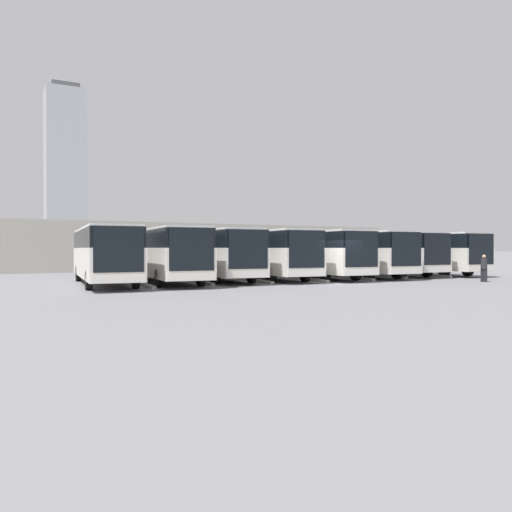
# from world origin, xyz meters

# --- Properties ---
(ground_plane) EXTENTS (600.00, 600.00, 0.00)m
(ground_plane) POSITION_xyz_m (0.00, 0.00, 0.00)
(ground_plane) COLOR slate
(bus_0) EXTENTS (3.45, 12.05, 3.18)m
(bus_0) POSITION_xyz_m (-12.26, -5.51, 1.79)
(bus_0) COLOR silver
(bus_0) RESTS_ON ground_plane
(curb_divider_0) EXTENTS (0.68, 5.86, 0.15)m
(curb_divider_0) POSITION_xyz_m (-10.51, -3.75, 0.07)
(curb_divider_0) COLOR #9E9E99
(curb_divider_0) RESTS_ON ground_plane
(bus_1) EXTENTS (3.45, 12.05, 3.18)m
(bus_1) POSITION_xyz_m (-8.76, -6.13, 1.79)
(bus_1) COLOR silver
(bus_1) RESTS_ON ground_plane
(curb_divider_1) EXTENTS (0.68, 5.86, 0.15)m
(curb_divider_1) POSITION_xyz_m (-7.01, -4.37, 0.07)
(curb_divider_1) COLOR #9E9E99
(curb_divider_1) RESTS_ON ground_plane
(bus_2) EXTENTS (3.45, 12.05, 3.18)m
(bus_2) POSITION_xyz_m (-5.25, -5.38, 1.79)
(bus_2) COLOR silver
(bus_2) RESTS_ON ground_plane
(curb_divider_2) EXTENTS (0.68, 5.86, 0.15)m
(curb_divider_2) POSITION_xyz_m (-3.50, -3.62, 0.07)
(curb_divider_2) COLOR #9E9E99
(curb_divider_2) RESTS_ON ground_plane
(bus_3) EXTENTS (3.45, 12.05, 3.18)m
(bus_3) POSITION_xyz_m (-1.75, -5.39, 1.79)
(bus_3) COLOR silver
(bus_3) RESTS_ON ground_plane
(curb_divider_3) EXTENTS (0.68, 5.86, 0.15)m
(curb_divider_3) POSITION_xyz_m (0.00, -3.63, 0.07)
(curb_divider_3) COLOR #9E9E99
(curb_divider_3) RESTS_ON ground_plane
(bus_4) EXTENTS (3.45, 12.05, 3.18)m
(bus_4) POSITION_xyz_m (1.75, -5.88, 1.79)
(bus_4) COLOR silver
(bus_4) RESTS_ON ground_plane
(curb_divider_4) EXTENTS (0.68, 5.86, 0.15)m
(curb_divider_4) POSITION_xyz_m (3.50, -4.12, 0.07)
(curb_divider_4) COLOR #9E9E99
(curb_divider_4) RESTS_ON ground_plane
(bus_5) EXTENTS (3.45, 12.05, 3.18)m
(bus_5) POSITION_xyz_m (5.26, -6.22, 1.79)
(bus_5) COLOR silver
(bus_5) RESTS_ON ground_plane
(curb_divider_5) EXTENTS (0.68, 5.86, 0.15)m
(curb_divider_5) POSITION_xyz_m (7.01, -4.46, 0.07)
(curb_divider_5) COLOR #9E9E99
(curb_divider_5) RESTS_ON ground_plane
(bus_6) EXTENTS (3.45, 12.05, 3.18)m
(bus_6) POSITION_xyz_m (8.76, -5.38, 1.79)
(bus_6) COLOR silver
(bus_6) RESTS_ON ground_plane
(curb_divider_6) EXTENTS (0.68, 5.86, 0.15)m
(curb_divider_6) POSITION_xyz_m (10.51, -3.62, 0.07)
(curb_divider_6) COLOR #9E9E99
(curb_divider_6) RESTS_ON ground_plane
(bus_7) EXTENTS (3.45, 12.05, 3.18)m
(bus_7) POSITION_xyz_m (12.27, -5.39, 1.79)
(bus_7) COLOR silver
(bus_7) RESTS_ON ground_plane
(pedestrian) EXTENTS (0.48, 0.48, 1.66)m
(pedestrian) POSITION_xyz_m (-8.69, 3.02, 0.89)
(pedestrian) COLOR black
(pedestrian) RESTS_ON ground_plane
(station_building) EXTENTS (43.57, 11.27, 4.44)m
(station_building) POSITION_xyz_m (0.00, -25.17, 2.26)
(station_building) COLOR #A8A399
(station_building) RESTS_ON ground_plane
(office_tower) EXTENTS (15.80, 15.80, 71.30)m
(office_tower) POSITION_xyz_m (-8.64, -201.95, 35.05)
(office_tower) COLOR #ADB2B7
(office_tower) RESTS_ON ground_plane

